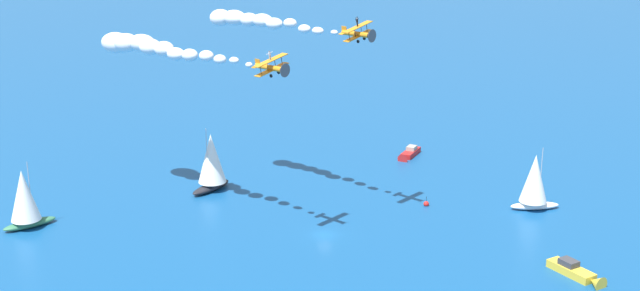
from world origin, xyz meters
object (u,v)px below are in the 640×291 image
at_px(wingwalker_wingman, 270,55).
at_px(marker_buoy, 426,204).
at_px(motorboat_trailing, 409,154).
at_px(biplane_lead, 358,33).
at_px(motorboat_far_port, 578,273).
at_px(wingwalker_lead, 357,21).
at_px(sailboat_far_stbd, 535,181).
at_px(sailboat_inshore, 24,199).
at_px(biplane_wingman, 272,67).
at_px(sailboat_near_centre, 211,162).

bearing_deg(wingwalker_wingman, marker_buoy, 177.94).
relative_size(motorboat_trailing, biplane_lead, 1.27).
relative_size(motorboat_far_port, wingwalker_lead, 5.79).
bearing_deg(motorboat_trailing, marker_buoy, 55.18).
height_order(sailboat_far_stbd, biplane_lead, biplane_lead).
height_order(sailboat_far_stbd, sailboat_inshore, sailboat_inshore).
xyz_separation_m(marker_buoy, biplane_lead, (16.50, -1.44, 35.16)).
relative_size(motorboat_far_port, biplane_wingman, 1.38).
height_order(motorboat_far_port, wingwalker_wingman, wingwalker_wingman).
bearing_deg(motorboat_far_port, sailboat_near_centre, -67.53).
distance_m(sailboat_far_stbd, motorboat_trailing, 39.94).
bearing_deg(wingwalker_lead, biplane_wingman, -0.09).
bearing_deg(motorboat_far_port, marker_buoy, -92.42).
bearing_deg(sailboat_far_stbd, wingwalker_lead, -23.97).
distance_m(sailboat_far_stbd, biplane_wingman, 58.45).
relative_size(biplane_wingman, wingwalker_wingman, 4.89).
xyz_separation_m(sailboat_near_centre, biplane_lead, (-14.05, 31.02, 29.33)).
distance_m(sailboat_far_stbd, sailboat_inshore, 96.23).
xyz_separation_m(sailboat_near_centre, biplane_wingman, (3.90, 31.10, 25.35)).
xyz_separation_m(sailboat_near_centre, wingwalker_wingman, (4.27, 31.21, 27.47)).
height_order(marker_buoy, wingwalker_lead, wingwalker_lead).
bearing_deg(sailboat_far_stbd, marker_buoy, -39.77).
height_order(sailboat_inshore, biplane_lead, biplane_lead).
bearing_deg(biplane_wingman, wingwalker_wingman, 16.28).
height_order(motorboat_trailing, wingwalker_lead, wingwalker_lead).
bearing_deg(marker_buoy, sailboat_far_stbd, 140.23).
relative_size(sailboat_far_stbd, biplane_lead, 1.68).
height_order(sailboat_far_stbd, motorboat_trailing, sailboat_far_stbd).
distance_m(marker_buoy, biplane_lead, 38.87).
relative_size(motorboat_far_port, sailboat_inshore, 0.82).
relative_size(sailboat_near_centre, biplane_wingman, 1.82).
height_order(motorboat_far_port, biplane_wingman, biplane_wingman).
bearing_deg(motorboat_trailing, sailboat_near_centre, -7.17).
height_order(motorboat_far_port, sailboat_inshore, sailboat_inshore).
height_order(wingwalker_lead, biplane_wingman, wingwalker_lead).
distance_m(biplane_lead, wingwalker_wingman, 18.41).
bearing_deg(wingwalker_lead, motorboat_trailing, -144.62).
distance_m(biplane_lead, wingwalker_lead, 2.19).
distance_m(marker_buoy, wingwalker_lead, 40.98).
xyz_separation_m(sailboat_far_stbd, wingwalker_lead, (32.78, -14.57, 31.98)).
height_order(motorboat_trailing, biplane_wingman, biplane_wingman).
relative_size(sailboat_far_stbd, motorboat_trailing, 1.32).
height_order(motorboat_trailing, biplane_lead, biplane_lead).
height_order(sailboat_near_centre, biplane_wingman, biplane_wingman).
distance_m(sailboat_inshore, biplane_wingman, 53.36).
distance_m(sailboat_near_centre, biplane_lead, 44.94).
distance_m(sailboat_inshore, wingwalker_wingman, 54.25).
bearing_deg(marker_buoy, biplane_wingman, -2.26).
height_order(sailboat_near_centre, biplane_lead, biplane_lead).
relative_size(motorboat_trailing, marker_buoy, 4.52).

